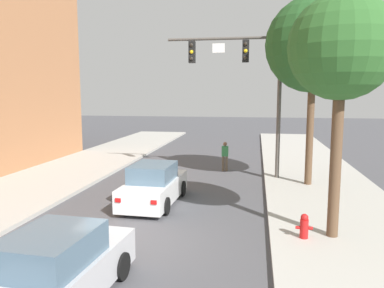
% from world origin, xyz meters
% --- Properties ---
extents(ground_plane, '(120.00, 120.00, 0.00)m').
position_xyz_m(ground_plane, '(0.00, 0.00, 0.00)').
color(ground_plane, '#4C4C51').
extents(sidewalk_right, '(5.00, 60.00, 0.15)m').
position_xyz_m(sidewalk_right, '(6.50, 0.00, 0.07)').
color(sidewalk_right, '#B2AFA8').
rests_on(sidewalk_right, ground).
extents(traffic_signal_mast, '(5.60, 0.38, 7.50)m').
position_xyz_m(traffic_signal_mast, '(3.06, 8.79, 5.29)').
color(traffic_signal_mast, '#514C47').
rests_on(traffic_signal_mast, sidewalk_right).
extents(car_lead_white, '(1.94, 4.29, 1.60)m').
position_xyz_m(car_lead_white, '(-0.36, 3.86, 0.72)').
color(car_lead_white, silver).
rests_on(car_lead_white, ground).
extents(car_following_silver, '(2.02, 4.33, 1.60)m').
position_xyz_m(car_following_silver, '(-0.37, -3.49, 0.72)').
color(car_following_silver, '#B7B7BC').
rests_on(car_following_silver, ground).
extents(pedestrian_crossing_road, '(0.36, 0.22, 1.64)m').
position_xyz_m(pedestrian_crossing_road, '(1.86, 10.60, 0.91)').
color(pedestrian_crossing_road, brown).
rests_on(pedestrian_crossing_road, ground).
extents(fire_hydrant, '(0.48, 0.24, 0.72)m').
position_xyz_m(fire_hydrant, '(4.96, 0.75, 0.51)').
color(fire_hydrant, red).
rests_on(fire_hydrant, sidewalk_right).
extents(street_tree_nearest, '(2.93, 2.93, 6.87)m').
position_xyz_m(street_tree_nearest, '(5.80, 1.06, 5.50)').
color(street_tree_nearest, brown).
rests_on(street_tree_nearest, sidewalk_right).
extents(street_tree_second, '(4.21, 4.21, 8.38)m').
position_xyz_m(street_tree_second, '(5.94, 7.59, 6.40)').
color(street_tree_second, brown).
rests_on(street_tree_second, sidewalk_right).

